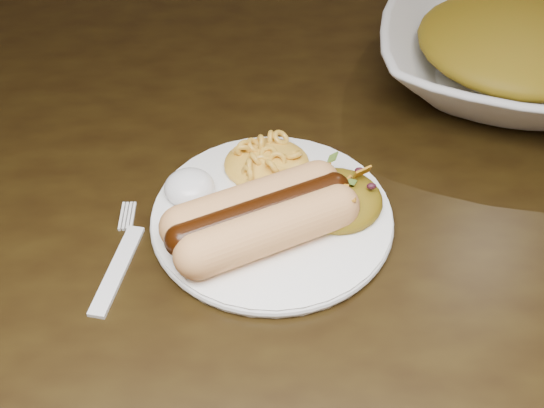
{
  "coord_description": "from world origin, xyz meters",
  "views": [
    {
      "loc": [
        0.01,
        -0.47,
        1.18
      ],
      "look_at": [
        0.02,
        -0.06,
        0.77
      ],
      "focal_mm": 42.0,
      "sensor_mm": 36.0,
      "label": 1
    }
  ],
  "objects_px": {
    "table": "(248,237)",
    "plate": "(272,216)",
    "fork": "(117,270)",
    "serving_bowl": "(512,57)"
  },
  "relations": [
    {
      "from": "table",
      "to": "plate",
      "type": "height_order",
      "value": "plate"
    },
    {
      "from": "table",
      "to": "plate",
      "type": "relative_size",
      "value": 7.24
    },
    {
      "from": "plate",
      "to": "fork",
      "type": "height_order",
      "value": "plate"
    },
    {
      "from": "table",
      "to": "serving_bowl",
      "type": "xyz_separation_m",
      "value": [
        0.31,
        0.15,
        0.13
      ]
    },
    {
      "from": "plate",
      "to": "fork",
      "type": "xyz_separation_m",
      "value": [
        -0.14,
        -0.06,
        -0.0
      ]
    },
    {
      "from": "table",
      "to": "fork",
      "type": "height_order",
      "value": "fork"
    },
    {
      "from": "fork",
      "to": "serving_bowl",
      "type": "height_order",
      "value": "serving_bowl"
    },
    {
      "from": "fork",
      "to": "plate",
      "type": "bearing_deg",
      "value": 35.05
    },
    {
      "from": "plate",
      "to": "serving_bowl",
      "type": "distance_m",
      "value": 0.36
    },
    {
      "from": "table",
      "to": "serving_bowl",
      "type": "distance_m",
      "value": 0.37
    }
  ]
}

